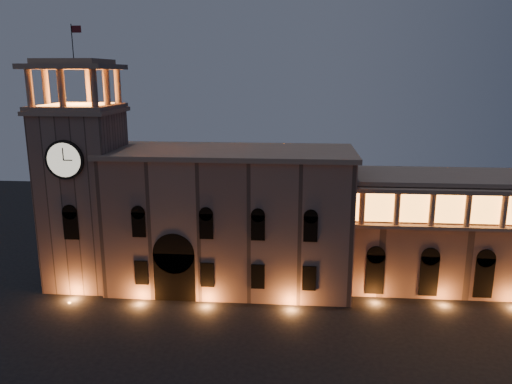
{
  "coord_description": "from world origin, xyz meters",
  "views": [
    {
      "loc": [
        6.37,
        -38.48,
        26.78
      ],
      "look_at": [
        1.77,
        16.0,
        13.7
      ],
      "focal_mm": 35.0,
      "sensor_mm": 36.0,
      "label": 1
    }
  ],
  "objects": [
    {
      "name": "clock_tower",
      "position": [
        -20.5,
        20.98,
        12.5
      ],
      "size": [
        9.8,
        9.8,
        32.4
      ],
      "color": "#866557",
      "rests_on": "ground"
    },
    {
      "name": "government_building",
      "position": [
        -2.08,
        21.93,
        8.77
      ],
      "size": [
        30.8,
        12.8,
        17.6
      ],
      "color": "#866557",
      "rests_on": "ground"
    },
    {
      "name": "ground",
      "position": [
        0.0,
        0.0,
        0.0
      ],
      "size": [
        160.0,
        160.0,
        0.0
      ],
      "primitive_type": "plane",
      "color": "black",
      "rests_on": "ground"
    },
    {
      "name": "colonnade_wing",
      "position": [
        32.0,
        23.92,
        7.33
      ],
      "size": [
        40.6,
        11.5,
        14.5
      ],
      "color": "#816052",
      "rests_on": "ground"
    }
  ]
}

